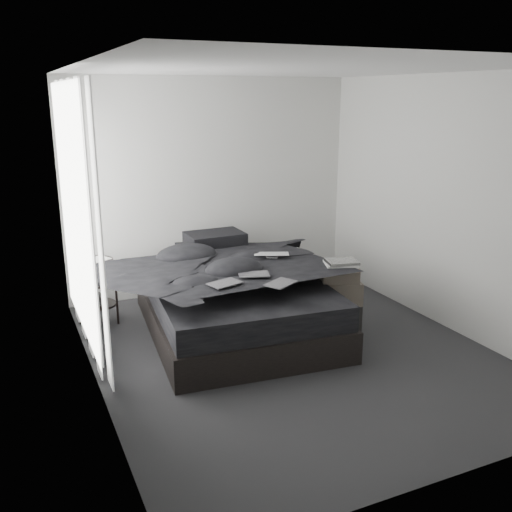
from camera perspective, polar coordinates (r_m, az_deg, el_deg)
name	(u,v)px	position (r m, az deg, el deg)	size (l,w,h in m)	color
floor	(290,351)	(5.59, 3.43, -9.48)	(3.60, 4.20, 0.01)	#2B2B2E
ceiling	(295,68)	(5.06, 3.94, 18.22)	(3.60, 4.20, 0.01)	white
wall_back	(212,187)	(7.06, -4.39, 6.94)	(3.60, 0.01, 2.60)	silver
wall_front	(462,289)	(3.52, 19.90, -3.13)	(3.60, 0.01, 2.60)	silver
wall_left	(88,240)	(4.62, -16.46, 1.58)	(0.01, 4.20, 2.60)	silver
wall_right	(447,204)	(6.20, 18.58, 4.93)	(0.01, 4.20, 2.60)	silver
window_left	(75,212)	(5.49, -17.69, 4.20)	(0.02, 2.00, 2.30)	white
curtain_left	(81,219)	(5.51, -17.11, 3.54)	(0.06, 2.12, 2.48)	white
bed	(235,316)	(5.99, -2.09, -6.02)	(1.73, 2.29, 0.31)	black
mattress	(235,291)	(5.90, -2.12, -3.52)	(1.67, 2.22, 0.24)	black
duvet	(236,269)	(5.77, -1.98, -1.30)	(1.69, 1.95, 0.27)	black
pillow_lower	(208,251)	(6.64, -4.80, 0.47)	(0.69, 0.47, 0.16)	black
pillow_upper	(215,239)	(6.60, -4.13, 1.74)	(0.64, 0.44, 0.14)	black
laptop	(272,249)	(5.96, 1.58, 0.74)	(0.37, 0.24, 0.03)	silver
comic_a	(225,274)	(5.14, -3.16, -1.85)	(0.29, 0.19, 0.01)	black
comic_b	(254,265)	(5.39, -0.23, -0.93)	(0.29, 0.19, 0.01)	black
comic_c	(281,273)	(5.13, 2.49, -1.72)	(0.29, 0.19, 0.01)	black
side_stand	(97,293)	(6.31, -15.61, -3.55)	(0.38, 0.38, 0.71)	black
papers	(96,260)	(6.20, -15.73, -0.41)	(0.27, 0.20, 0.01)	white
floor_books	(173,336)	(5.81, -8.35, -7.89)	(0.13, 0.19, 0.13)	black
box_lower	(338,316)	(6.06, 8.24, -5.97)	(0.42, 0.33, 0.31)	black
box_mid	(341,292)	(5.95, 8.45, -3.57)	(0.39, 0.31, 0.24)	#675D51
box_upper	(339,273)	(5.90, 8.34, -1.72)	(0.37, 0.30, 0.16)	#675D51
art_book_white	(341,264)	(5.87, 8.46, -0.82)	(0.32, 0.25, 0.03)	silver
art_book_snake	(342,262)	(5.86, 8.58, -0.56)	(0.31, 0.24, 0.03)	silver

